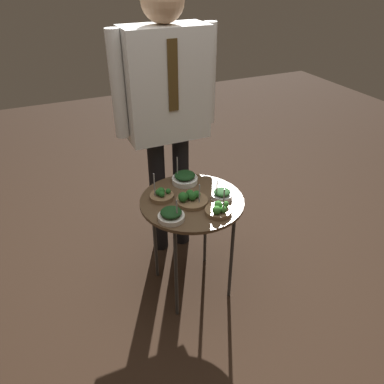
{
  "coord_description": "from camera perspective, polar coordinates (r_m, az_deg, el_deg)",
  "views": [
    {
      "loc": [
        -0.7,
        -1.55,
        1.77
      ],
      "look_at": [
        0.0,
        0.0,
        0.7
      ],
      "focal_mm": 35.0,
      "sensor_mm": 36.0,
      "label": 1
    }
  ],
  "objects": [
    {
      "name": "ground_plane",
      "position": [
        2.45,
        0.0,
        -13.92
      ],
      "size": [
        8.0,
        8.0,
        0.0
      ],
      "primitive_type": "plane",
      "color": "black"
    },
    {
      "name": "serving_cart",
      "position": [
        2.07,
        0.0,
        -2.5
      ],
      "size": [
        0.57,
        0.57,
        0.65
      ],
      "color": "brown",
      "rests_on": "ground_plane"
    },
    {
      "name": "bowl_broccoli_mid_left",
      "position": [
        2.0,
        -0.16,
        -1.05
      ],
      "size": [
        0.17,
        0.17,
        0.13
      ],
      "color": "brown",
      "rests_on": "serving_cart"
    },
    {
      "name": "bowl_spinach_near_rim",
      "position": [
        2.18,
        -1.11,
        2.13
      ],
      "size": [
        0.15,
        0.15,
        0.16
      ],
      "color": "white",
      "rests_on": "serving_cart"
    },
    {
      "name": "bowl_spinach_center",
      "position": [
        2.04,
        4.56,
        -0.42
      ],
      "size": [
        0.11,
        0.11,
        0.12
      ],
      "color": "silver",
      "rests_on": "serving_cart"
    },
    {
      "name": "bowl_broccoli_mid_right",
      "position": [
        1.92,
        4.1,
        -2.7
      ],
      "size": [
        0.14,
        0.14,
        0.17
      ],
      "color": "brown",
      "rests_on": "serving_cart"
    },
    {
      "name": "bowl_spinach_front_left",
      "position": [
        1.88,
        -3.18,
        -3.5
      ],
      "size": [
        0.14,
        0.14,
        0.13
      ],
      "color": "silver",
      "rests_on": "serving_cart"
    },
    {
      "name": "bowl_broccoli_back_left",
      "position": [
        2.04,
        -4.65,
        -0.49
      ],
      "size": [
        0.13,
        0.13,
        0.16
      ],
      "color": "brown",
      "rests_on": "serving_cart"
    },
    {
      "name": "waiter_figure",
      "position": [
        2.23,
        -3.95,
        14.03
      ],
      "size": [
        0.63,
        0.24,
        1.7
      ],
      "color": "black",
      "rests_on": "ground_plane"
    }
  ]
}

